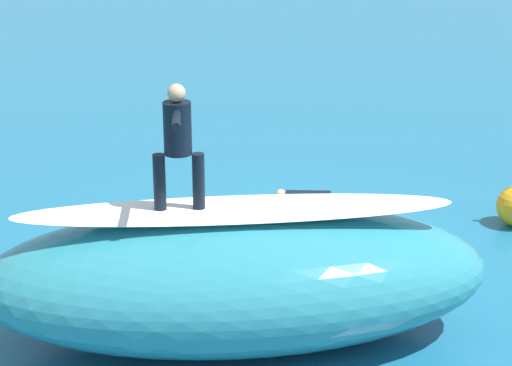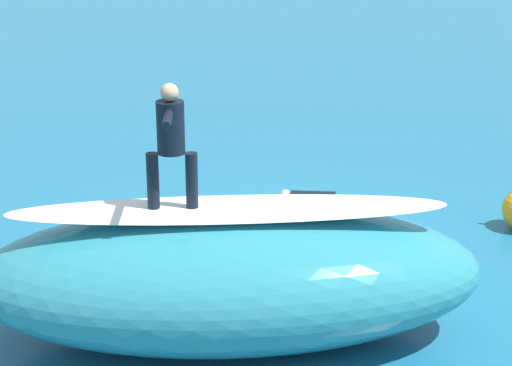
# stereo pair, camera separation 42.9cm
# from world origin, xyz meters

# --- Properties ---
(ground_plane) EXTENTS (120.00, 120.00, 0.00)m
(ground_plane) POSITION_xyz_m (0.00, 0.00, 0.00)
(ground_plane) COLOR #196084
(wave_crest) EXTENTS (6.29, 3.08, 1.65)m
(wave_crest) POSITION_xyz_m (0.69, 2.88, 0.82)
(wave_crest) COLOR teal
(wave_crest) RESTS_ON ground_plane
(wave_foam_lip) EXTENTS (5.25, 1.30, 0.08)m
(wave_foam_lip) POSITION_xyz_m (0.69, 2.88, 1.69)
(wave_foam_lip) COLOR white
(wave_foam_lip) RESTS_ON wave_crest
(surfboard_riding) EXTENTS (2.19, 0.60, 0.07)m
(surfboard_riding) POSITION_xyz_m (1.33, 2.93, 1.68)
(surfboard_riding) COLOR #E0563D
(surfboard_riding) RESTS_ON wave_crest
(surfer_riding) EXTENTS (0.59, 1.40, 1.48)m
(surfer_riding) POSITION_xyz_m (1.33, 2.93, 2.58)
(surfer_riding) COLOR black
(surfer_riding) RESTS_ON surfboard_riding
(surfboard_paddling) EXTENTS (2.13, 0.70, 0.07)m
(surfboard_paddling) POSITION_xyz_m (-0.57, -1.44, 0.04)
(surfboard_paddling) COLOR silver
(surfboard_paddling) RESTS_ON ground_plane
(surfer_paddling) EXTENTS (1.57, 0.37, 0.28)m
(surfer_paddling) POSITION_xyz_m (-0.69, -1.43, 0.19)
(surfer_paddling) COLOR black
(surfer_paddling) RESTS_ON surfboard_paddling
(foam_patch_near) EXTENTS (0.89, 0.90, 0.15)m
(foam_patch_near) POSITION_xyz_m (0.84, -0.41, 0.07)
(foam_patch_near) COLOR white
(foam_patch_near) RESTS_ON ground_plane
(foam_patch_far) EXTENTS (0.52, 0.34, 0.12)m
(foam_patch_far) POSITION_xyz_m (1.43, 2.19, 0.06)
(foam_patch_far) COLOR white
(foam_patch_far) RESTS_ON ground_plane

